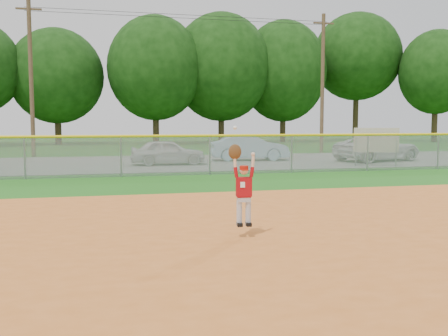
# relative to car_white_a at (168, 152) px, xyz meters

# --- Properties ---
(ground) EXTENTS (120.00, 120.00, 0.00)m
(ground) POSITION_rel_car_white_a_xyz_m (1.08, -14.52, -0.62)
(ground) COLOR #1D5C15
(ground) RESTS_ON ground
(clay_infield) EXTENTS (24.00, 16.00, 0.04)m
(clay_infield) POSITION_rel_car_white_a_xyz_m (1.08, -17.52, -0.60)
(clay_infield) COLOR #CA6524
(clay_infield) RESTS_ON ground
(parking_strip) EXTENTS (44.00, 10.00, 0.03)m
(parking_strip) POSITION_rel_car_white_a_xyz_m (1.08, 1.48, -0.61)
(parking_strip) COLOR slate
(parking_strip) RESTS_ON ground
(car_white_a) EXTENTS (3.48, 1.41, 1.18)m
(car_white_a) POSITION_rel_car_white_a_xyz_m (0.00, 0.00, 0.00)
(car_white_a) COLOR silver
(car_white_a) RESTS_ON parking_strip
(car_blue) EXTENTS (4.14, 1.82, 1.32)m
(car_blue) POSITION_rel_car_white_a_xyz_m (4.44, 1.67, 0.07)
(car_blue) COLOR #8EB9D4
(car_blue) RESTS_ON parking_strip
(car_white_b) EXTENTS (5.08, 3.39, 1.30)m
(car_white_b) POSITION_rel_car_white_a_xyz_m (10.77, -0.13, 0.06)
(car_white_b) COLOR silver
(car_white_b) RESTS_ON parking_strip
(sponsor_sign) EXTENTS (1.84, 0.81, 1.76)m
(sponsor_sign) POSITION_rel_car_white_a_xyz_m (9.04, -2.94, 0.54)
(sponsor_sign) COLOR gray
(sponsor_sign) RESTS_ON ground
(outfield_fence) EXTENTS (40.06, 0.10, 1.55)m
(outfield_fence) POSITION_rel_car_white_a_xyz_m (1.08, -4.52, 0.26)
(outfield_fence) COLOR gray
(outfield_fence) RESTS_ON ground
(power_lines) EXTENTS (19.40, 0.24, 9.00)m
(power_lines) POSITION_rel_car_white_a_xyz_m (2.08, 7.48, 4.06)
(power_lines) COLOR #4C3823
(power_lines) RESTS_ON ground
(tree_line) EXTENTS (62.37, 13.00, 14.43)m
(tree_line) POSITION_rel_car_white_a_xyz_m (2.04, 23.38, 6.91)
(tree_line) COLOR #422D1C
(tree_line) RESTS_ON ground
(ballplayer) EXTENTS (0.47, 0.21, 1.72)m
(ballplayer) POSITION_rel_car_white_a_xyz_m (-0.49, -15.01, 0.31)
(ballplayer) COLOR silver
(ballplayer) RESTS_ON ground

